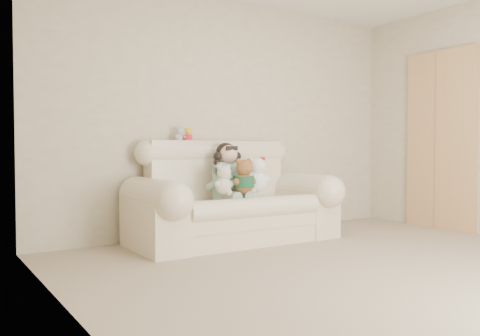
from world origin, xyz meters
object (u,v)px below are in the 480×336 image
at_px(sofa, 235,191).
at_px(seated_child, 228,171).
at_px(brown_teddy, 244,173).
at_px(white_cat, 257,171).
at_px(cream_teddy, 224,177).

bearing_deg(sofa, seated_child, 110.33).
relative_size(sofa, brown_teddy, 5.14).
bearing_deg(brown_teddy, white_cat, 19.28).
distance_m(sofa, white_cat, 0.30).
bearing_deg(sofa, white_cat, -25.31).
distance_m(sofa, brown_teddy, 0.25).
bearing_deg(white_cat, seated_child, 161.46).
height_order(sofa, seated_child, sofa).
bearing_deg(cream_teddy, sofa, 24.62).
bearing_deg(sofa, cream_teddy, -150.51).
height_order(white_cat, cream_teddy, white_cat).
distance_m(brown_teddy, cream_teddy, 0.21).
bearing_deg(white_cat, sofa, 173.27).
xyz_separation_m(brown_teddy, cream_teddy, (-0.20, 0.05, -0.03)).
height_order(sofa, cream_teddy, sofa).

